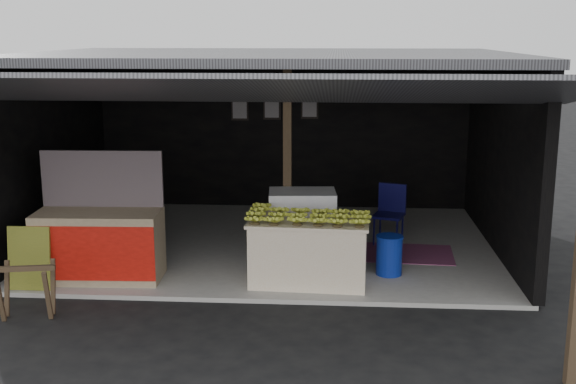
# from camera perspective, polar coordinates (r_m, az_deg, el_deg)

# --- Properties ---
(ground) EXTENTS (80.00, 80.00, 0.00)m
(ground) POSITION_cam_1_polar(r_m,az_deg,el_deg) (9.13, -2.79, -8.79)
(ground) COLOR black
(ground) RESTS_ON ground
(concrete_slab) EXTENTS (7.00, 5.00, 0.06)m
(concrete_slab) POSITION_cam_1_polar(r_m,az_deg,el_deg) (11.47, -1.33, -4.12)
(concrete_slab) COLOR gray
(concrete_slab) RESTS_ON ground
(shophouse) EXTENTS (7.40, 7.29, 3.02)m
(shophouse) POSITION_cam_1_polar(r_m,az_deg,el_deg) (11.37, -1.23, 6.39)
(shophouse) COLOR black
(shophouse) RESTS_ON ground
(banana_table) EXTENTS (1.61, 1.04, 0.86)m
(banana_table) POSITION_cam_1_polar(r_m,az_deg,el_deg) (9.58, 1.68, -4.61)
(banana_table) COLOR silver
(banana_table) RESTS_ON concrete_slab
(banana_pile) EXTENTS (1.49, 0.94, 0.17)m
(banana_pile) POSITION_cam_1_polar(r_m,az_deg,el_deg) (9.44, 1.70, -1.62)
(banana_pile) COLOR yellow
(banana_pile) RESTS_ON banana_table
(white_crate) EXTENTS (0.99, 0.71, 1.05)m
(white_crate) POSITION_cam_1_polar(r_m,az_deg,el_deg) (10.36, 1.13, -2.76)
(white_crate) COLOR white
(white_crate) RESTS_ON concrete_slab
(neighbor_stall) EXTENTS (1.68, 0.81, 1.70)m
(neighbor_stall) POSITION_cam_1_polar(r_m,az_deg,el_deg) (10.00, -14.69, -3.85)
(neighbor_stall) COLOR #998466
(neighbor_stall) RESTS_ON concrete_slab
(green_signboard) EXTENTS (0.55, 0.14, 0.83)m
(green_signboard) POSITION_cam_1_polar(r_m,az_deg,el_deg) (9.88, -19.77, -4.96)
(green_signboard) COLOR black
(green_signboard) RESTS_ON concrete_slab
(sawhorse) EXTENTS (0.68, 0.67, 0.65)m
(sawhorse) POSITION_cam_1_polar(r_m,az_deg,el_deg) (9.06, -19.96, -6.97)
(sawhorse) COLOR #493724
(sawhorse) RESTS_ON ground
(water_barrel) EXTENTS (0.35, 0.35, 0.52)m
(water_barrel) POSITION_cam_1_polar(r_m,az_deg,el_deg) (10.00, 8.00, -5.04)
(water_barrel) COLOR #0D2595
(water_barrel) RESTS_ON concrete_slab
(plastic_chair) EXTENTS (0.56, 0.56, 0.94)m
(plastic_chair) POSITION_cam_1_polar(r_m,az_deg,el_deg) (11.40, 8.09, -1.31)
(plastic_chair) COLOR #0A0A38
(plastic_chair) RESTS_ON concrete_slab
(magenta_rug) EXTENTS (1.56, 1.09, 0.01)m
(magenta_rug) POSITION_cam_1_polar(r_m,az_deg,el_deg) (11.01, 9.02, -4.80)
(magenta_rug) COLOR #7A1B4B
(magenta_rug) RESTS_ON concrete_slab
(picture_frames) EXTENTS (1.62, 0.04, 0.46)m
(picture_frames) POSITION_cam_1_polar(r_m,az_deg,el_deg) (13.46, -1.14, 6.63)
(picture_frames) COLOR black
(picture_frames) RESTS_ON shophouse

